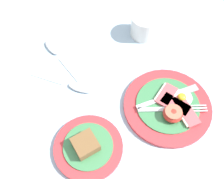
# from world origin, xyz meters

# --- Properties ---
(ground_plane) EXTENTS (3.00, 3.00, 0.00)m
(ground_plane) POSITION_xyz_m (0.00, 0.00, 0.00)
(ground_plane) COLOR #A3BCD1
(breakfast_plate) EXTENTS (0.24, 0.24, 0.04)m
(breakfast_plate) POSITION_xyz_m (0.06, -0.02, 0.01)
(breakfast_plate) COLOR red
(breakfast_plate) RESTS_ON ground_plane
(bread_plate) EXTENTS (0.17, 0.17, 0.04)m
(bread_plate) POSITION_xyz_m (-0.18, -0.04, 0.01)
(bread_plate) COLOR red
(bread_plate) RESTS_ON ground_plane
(sugar_cup) EXTENTS (0.09, 0.09, 0.07)m
(sugar_cup) POSITION_xyz_m (0.13, 0.26, 0.04)
(sugar_cup) COLOR white
(sugar_cup) RESTS_ON ground_plane
(teaspoon_by_saucer) EXTENTS (0.06, 0.19, 0.01)m
(teaspoon_by_saucer) POSITION_xyz_m (-0.16, 0.29, 0.01)
(teaspoon_by_saucer) COLOR silver
(teaspoon_by_saucer) RESTS_ON ground_plane
(teaspoon_near_cup) EXTENTS (0.15, 0.15, 0.01)m
(teaspoon_near_cup) POSITION_xyz_m (-0.16, 0.16, 0.01)
(teaspoon_near_cup) COLOR silver
(teaspoon_near_cup) RESTS_ON ground_plane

